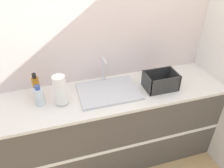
{
  "coord_description": "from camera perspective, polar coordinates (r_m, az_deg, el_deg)",
  "views": [
    {
      "loc": [
        -0.5,
        -1.36,
        2.19
      ],
      "look_at": [
        -0.01,
        0.27,
        1.05
      ],
      "focal_mm": 35.0,
      "sensor_mm": 36.0,
      "label": 1
    }
  ],
  "objects": [
    {
      "name": "wall_back",
      "position": [
        2.24,
        -2.33,
        10.3
      ],
      "size": [
        4.66,
        0.06,
        2.6
      ],
      "color": "silver",
      "rests_on": "ground_plane"
    },
    {
      "name": "wall_right",
      "position": [
        2.51,
        26.79,
        9.35
      ],
      "size": [
        0.06,
        2.6,
        2.6
      ],
      "color": "silver",
      "rests_on": "ground_plane"
    },
    {
      "name": "counter_cabinet",
      "position": [
        2.45,
        0.12,
        -11.04
      ],
      "size": [
        2.28,
        0.63,
        0.93
      ],
      "color": "#514C47",
      "rests_on": "ground_plane"
    },
    {
      "name": "sink",
      "position": [
        2.14,
        -0.94,
        -1.63
      ],
      "size": [
        0.59,
        0.43,
        0.29
      ],
      "color": "silver",
      "rests_on": "counter_cabinet"
    },
    {
      "name": "paper_towel_roll",
      "position": [
        1.98,
        -13.36,
        -1.57
      ],
      "size": [
        0.11,
        0.11,
        0.29
      ],
      "color": "#4C4C51",
      "rests_on": "counter_cabinet"
    },
    {
      "name": "dish_rack",
      "position": [
        2.22,
        12.52,
        0.45
      ],
      "size": [
        0.32,
        0.22,
        0.17
      ],
      "color": "#2D2D2D",
      "rests_on": "counter_cabinet"
    },
    {
      "name": "bottle_amber",
      "position": [
        2.13,
        -19.1,
        -0.74
      ],
      "size": [
        0.06,
        0.06,
        0.26
      ],
      "color": "#B26B19",
      "rests_on": "counter_cabinet"
    },
    {
      "name": "bottle_clear",
      "position": [
        2.05,
        -18.48,
        -3.03
      ],
      "size": [
        0.08,
        0.08,
        0.2
      ],
      "color": "silver",
      "rests_on": "counter_cabinet"
    }
  ]
}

